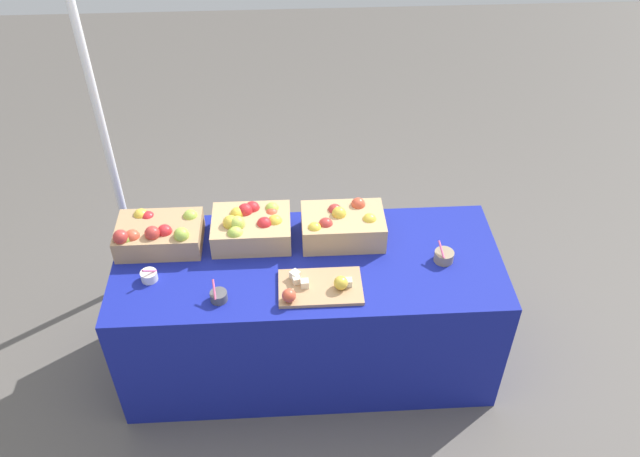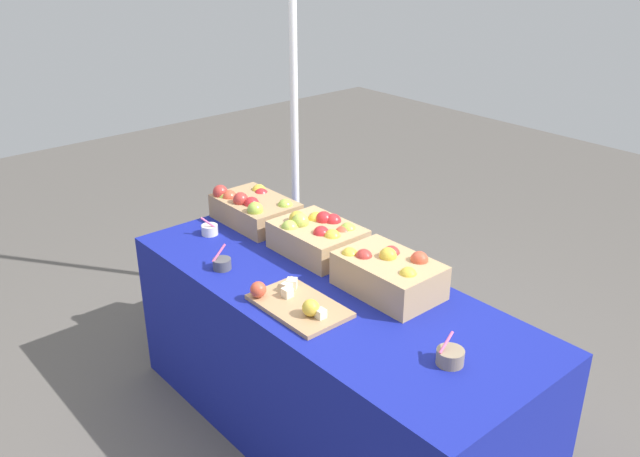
# 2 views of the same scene
# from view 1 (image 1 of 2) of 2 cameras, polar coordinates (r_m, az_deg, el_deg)

# --- Properties ---
(ground_plane) EXTENTS (10.00, 10.00, 0.00)m
(ground_plane) POSITION_cam_1_polar(r_m,az_deg,el_deg) (3.72, -0.92, -11.14)
(ground_plane) COLOR #56514C
(table) EXTENTS (1.90, 0.76, 0.74)m
(table) POSITION_cam_1_polar(r_m,az_deg,el_deg) (3.44, -0.98, -7.31)
(table) COLOR navy
(table) RESTS_ON ground_plane
(apple_crate_left) EXTENTS (0.42, 0.28, 0.17)m
(apple_crate_left) POSITION_cam_1_polar(r_m,az_deg,el_deg) (3.32, -14.01, -0.43)
(apple_crate_left) COLOR tan
(apple_crate_left) RESTS_ON table
(apple_crate_middle) EXTENTS (0.39, 0.29, 0.18)m
(apple_crate_middle) POSITION_cam_1_polar(r_m,az_deg,el_deg) (3.26, -6.03, 0.16)
(apple_crate_middle) COLOR tan
(apple_crate_middle) RESTS_ON table
(apple_crate_right) EXTENTS (0.41, 0.27, 0.18)m
(apple_crate_right) POSITION_cam_1_polar(r_m,az_deg,el_deg) (3.25, 1.99, 0.26)
(apple_crate_right) COLOR tan
(apple_crate_right) RESTS_ON table
(cutting_board_front) EXTENTS (0.39, 0.24, 0.08)m
(cutting_board_front) POSITION_cam_1_polar(r_m,az_deg,el_deg) (3.02, -0.13, -5.14)
(cutting_board_front) COLOR tan
(cutting_board_front) RESTS_ON table
(sample_bowl_near) EXTENTS (0.08, 0.08, 0.09)m
(sample_bowl_near) POSITION_cam_1_polar(r_m,az_deg,el_deg) (3.17, -14.74, -4.03)
(sample_bowl_near) COLOR silver
(sample_bowl_near) RESTS_ON table
(sample_bowl_mid) EXTENTS (0.09, 0.09, 0.10)m
(sample_bowl_mid) POSITION_cam_1_polar(r_m,az_deg,el_deg) (3.22, 10.79, -2.40)
(sample_bowl_mid) COLOR gray
(sample_bowl_mid) RESTS_ON table
(sample_bowl_far) EXTENTS (0.08, 0.08, 0.10)m
(sample_bowl_far) POSITION_cam_1_polar(r_m,az_deg,el_deg) (3.01, -8.88, -5.86)
(sample_bowl_far) COLOR #4C4C51
(sample_bowl_far) RESTS_ON table
(tent_pole) EXTENTS (0.04, 0.04, 2.10)m
(tent_pole) POSITION_cam_1_polar(r_m,az_deg,el_deg) (3.65, -18.31, 7.47)
(tent_pole) COLOR white
(tent_pole) RESTS_ON ground_plane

